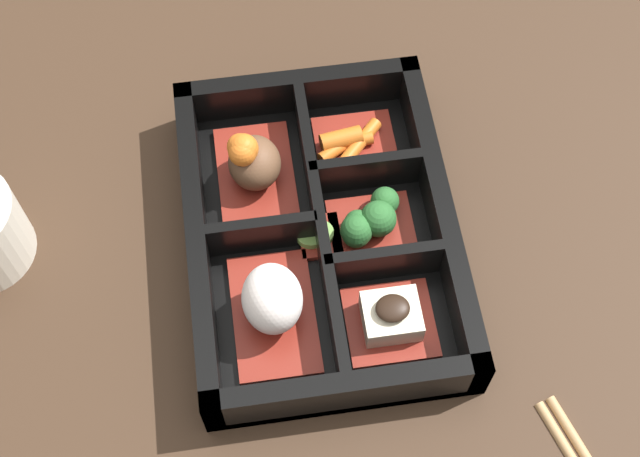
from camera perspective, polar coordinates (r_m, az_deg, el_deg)
ground_plane at (r=0.67m, az=0.00°, el=-1.02°), size 3.00×3.00×0.00m
bento_base at (r=0.67m, az=0.00°, el=-0.82°), size 0.26×0.19×0.01m
bento_rim at (r=0.65m, az=0.12°, el=-0.05°), size 0.26×0.19×0.05m
bowl_rice at (r=0.62m, az=-3.05°, el=-4.75°), size 0.10×0.06×0.06m
bowl_stew at (r=0.67m, az=-4.36°, el=4.18°), size 0.10×0.06×0.06m
bowl_tofu at (r=0.63m, az=4.56°, el=-5.75°), size 0.06×0.06×0.03m
bowl_greens at (r=0.66m, az=3.14°, el=0.39°), size 0.06×0.06×0.03m
bowl_carrots at (r=0.70m, az=1.97°, el=5.51°), size 0.05×0.06×0.02m
bowl_pickles at (r=0.66m, az=-0.18°, el=-0.30°), size 0.04×0.03×0.01m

